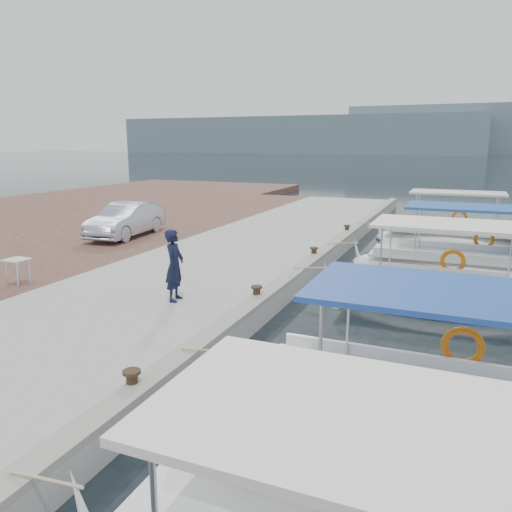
{
  "coord_description": "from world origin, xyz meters",
  "views": [
    {
      "loc": [
        4.13,
        -9.27,
        4.23
      ],
      "look_at": [
        -1.0,
        3.02,
        1.2
      ],
      "focal_mm": 35.0,
      "sensor_mm": 36.0,
      "label": 1
    }
  ],
  "objects_px": {
    "fishing_caique_b": "(435,426)",
    "fishing_caique_e": "(450,241)",
    "fishing_caique_d": "(476,269)",
    "fisherman": "(175,265)",
    "fishing_caique_c": "(437,301)",
    "parked_car": "(126,220)"
  },
  "relations": [
    {
      "from": "fishing_caique_c",
      "to": "fisherman",
      "type": "height_order",
      "value": "fisherman"
    },
    {
      "from": "fisherman",
      "to": "fishing_caique_b",
      "type": "bearing_deg",
      "value": -124.62
    },
    {
      "from": "fishing_caique_e",
      "to": "fisherman",
      "type": "height_order",
      "value": "fisherman"
    },
    {
      "from": "fishing_caique_e",
      "to": "parked_car",
      "type": "relative_size",
      "value": 1.51
    },
    {
      "from": "fishing_caique_d",
      "to": "fisherman",
      "type": "bearing_deg",
      "value": -132.1
    },
    {
      "from": "fishing_caique_e",
      "to": "fishing_caique_c",
      "type": "bearing_deg",
      "value": -90.15
    },
    {
      "from": "fishing_caique_b",
      "to": "fisherman",
      "type": "bearing_deg",
      "value": 155.79
    },
    {
      "from": "fishing_caique_c",
      "to": "fisherman",
      "type": "bearing_deg",
      "value": -148.27
    },
    {
      "from": "fishing_caique_c",
      "to": "fishing_caique_e",
      "type": "xyz_separation_m",
      "value": [
        0.02,
        9.05,
        0.0
      ]
    },
    {
      "from": "fishing_caique_e",
      "to": "fisherman",
      "type": "xyz_separation_m",
      "value": [
        -5.84,
        -12.65,
        1.24
      ]
    },
    {
      "from": "fishing_caique_d",
      "to": "fishing_caique_e",
      "type": "height_order",
      "value": "same"
    },
    {
      "from": "fishing_caique_b",
      "to": "fisherman",
      "type": "distance_m",
      "value": 6.85
    },
    {
      "from": "fisherman",
      "to": "parked_car",
      "type": "distance_m",
      "value": 9.11
    },
    {
      "from": "fishing_caique_d",
      "to": "fishing_caique_e",
      "type": "distance_m",
      "value": 5.19
    },
    {
      "from": "fishing_caique_e",
      "to": "parked_car",
      "type": "xyz_separation_m",
      "value": [
        -12.17,
        -6.1,
        1.06
      ]
    },
    {
      "from": "fishing_caique_d",
      "to": "parked_car",
      "type": "distance_m",
      "value": 13.23
    },
    {
      "from": "fishing_caique_b",
      "to": "fishing_caique_c",
      "type": "xyz_separation_m",
      "value": [
        -0.32,
        6.36,
        0.0
      ]
    },
    {
      "from": "fishing_caique_b",
      "to": "fishing_caique_e",
      "type": "height_order",
      "value": "same"
    },
    {
      "from": "fishing_caique_e",
      "to": "parked_car",
      "type": "bearing_deg",
      "value": -153.39
    },
    {
      "from": "parked_car",
      "to": "fishing_caique_d",
      "type": "bearing_deg",
      "value": -1.35
    },
    {
      "from": "fishing_caique_e",
      "to": "fisherman",
      "type": "distance_m",
      "value": 13.98
    },
    {
      "from": "fishing_caique_b",
      "to": "parked_car",
      "type": "height_order",
      "value": "fishing_caique_b"
    }
  ]
}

